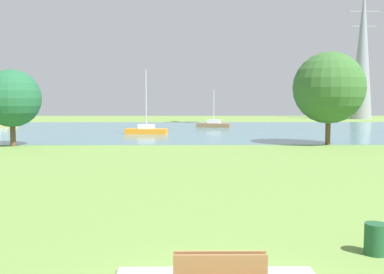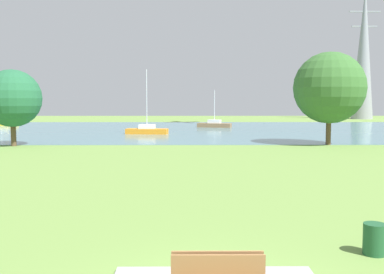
{
  "view_description": "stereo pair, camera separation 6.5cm",
  "coord_description": "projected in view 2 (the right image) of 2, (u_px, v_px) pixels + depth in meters",
  "views": [
    {
      "loc": [
        -0.61,
        -8.23,
        3.92
      ],
      "look_at": [
        -0.39,
        16.6,
        1.83
      ],
      "focal_mm": 41.21,
      "sensor_mm": 36.0,
      "label": 1
    },
    {
      "loc": [
        -0.55,
        -8.24,
        3.92
      ],
      "look_at": [
        -0.39,
        16.6,
        1.83
      ],
      "focal_mm": 41.21,
      "sensor_mm": 36.0,
      "label": 2
    }
  ],
  "objects": [
    {
      "name": "ground_plane",
      "position": [
        197.0,
        157.0,
        30.46
      ],
      "size": [
        160.0,
        160.0,
        0.0
      ],
      "primitive_type": "plane",
      "color": "olive"
    },
    {
      "name": "electricity_pylon",
      "position": [
        364.0,
        52.0,
        90.76
      ],
      "size": [
        6.4,
        4.4,
        27.52
      ],
      "color": "gray",
      "rests_on": "ground"
    },
    {
      "name": "bench_facing_water",
      "position": [
        217.0,
        274.0,
        8.77
      ],
      "size": [
        1.8,
        0.48,
        0.89
      ],
      "color": "tan",
      "rests_on": "concrete_pad"
    },
    {
      "name": "tree_mid_shore",
      "position": [
        12.0,
        98.0,
        37.28
      ],
      "size": [
        4.88,
        4.88,
        6.52
      ],
      "color": "brown",
      "rests_on": "ground"
    },
    {
      "name": "sailboat_brown",
      "position": [
        214.0,
        124.0,
        63.1
      ],
      "size": [
        5.03,
        2.79,
        5.32
      ],
      "color": "brown",
      "rests_on": "water_surface"
    },
    {
      "name": "sailboat_orange",
      "position": [
        147.0,
        130.0,
        50.91
      ],
      "size": [
        4.96,
        2.14,
        7.41
      ],
      "color": "orange",
      "rests_on": "water_surface"
    },
    {
      "name": "sailboat_yellow",
      "position": [
        1.0,
        123.0,
        67.9
      ],
      "size": [
        4.86,
        1.7,
        7.12
      ],
      "color": "yellow",
      "rests_on": "water_surface"
    },
    {
      "name": "litter_bin",
      "position": [
        374.0,
        239.0,
        11.16
      ],
      "size": [
        0.56,
        0.56,
        0.8
      ],
      "primitive_type": "cylinder",
      "color": "#1E512D",
      "rests_on": "ground"
    },
    {
      "name": "water_surface",
      "position": [
        193.0,
        130.0,
        58.36
      ],
      "size": [
        140.0,
        40.0,
        0.02
      ],
      "primitive_type": "cube",
      "color": "slate",
      "rests_on": "ground"
    },
    {
      "name": "tree_west_far",
      "position": [
        330.0,
        88.0,
        38.26
      ],
      "size": [
        6.23,
        6.23,
        8.11
      ],
      "color": "brown",
      "rests_on": "ground"
    }
  ]
}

